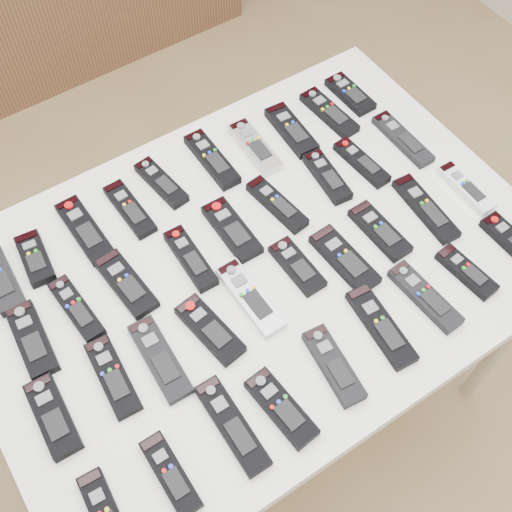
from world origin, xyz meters
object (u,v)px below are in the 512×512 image
remote_11 (77,309)px  remote_16 (327,177)px  remote_3 (130,209)px  remote_10 (32,340)px  remote_34 (381,326)px  remote_18 (403,139)px  remote_21 (160,359)px  remote_15 (277,204)px  remote_22 (210,330)px  remote_37 (512,241)px  remote_7 (291,130)px  remote_24 (297,266)px  remote_1 (35,258)px  remote_5 (212,159)px  remote_2 (85,230)px  remote_33 (334,365)px  table (256,274)px  remote_9 (350,94)px  remote_23 (250,297)px  remote_19 (53,416)px  remote_6 (255,147)px  remote_4 (161,183)px  remote_0 (0,278)px  remote_28 (466,188)px  remote_8 (329,113)px  remote_20 (113,377)px  remote_35 (425,297)px  remote_32 (281,408)px  remote_17 (362,162)px  remote_12 (126,284)px  remote_36 (467,272)px  remote_25 (344,259)px  remote_27 (426,208)px  remote_30 (170,474)px

remote_11 → remote_16: (0.65, -0.00, 0.00)m
remote_3 → remote_10: remote_10 is taller
remote_34 → remote_18: bearing=50.1°
remote_21 → remote_15: bearing=26.6°
remote_22 → remote_3: bearing=80.8°
remote_16 → remote_34: 0.40m
remote_15 → remote_37: (0.38, -0.37, -0.00)m
remote_21 → remote_10: bearing=139.8°
remote_7 → remote_24: remote_7 is taller
remote_1 → remote_5: bearing=9.7°
remote_2 → remote_21: same height
remote_33 → table: bearing=94.7°
remote_9 → remote_23: 0.66m
remote_21 → remote_33: size_ratio=1.10×
remote_5 → remote_9: 0.42m
remote_3 → remote_19: bearing=-136.4°
remote_15 → remote_33: remote_15 is taller
remote_6 → remote_21: 0.59m
remote_7 → remote_9: bearing=9.7°
remote_4 → remote_5: bearing=-9.3°
remote_0 → remote_28: size_ratio=1.11×
remote_5 → remote_8: size_ratio=1.05×
remote_6 → remote_20: remote_6 is taller
remote_3 → remote_5: 0.24m
remote_22 → remote_4: bearing=67.0°
remote_8 → remote_28: size_ratio=1.12×
remote_1 → remote_21: remote_1 is taller
remote_6 → remote_35: same height
remote_11 → remote_32: size_ratio=1.02×
remote_17 → remote_9: bearing=54.8°
remote_19 → remote_7: bearing=26.2°
remote_12 → remote_32: remote_32 is taller
remote_4 → remote_18: size_ratio=0.85×
remote_22 → remote_36: size_ratio=1.15×
remote_25 → remote_21: bearing=175.1°
remote_33 → remote_34: remote_33 is taller
remote_8 → remote_34: (-0.28, -0.55, 0.00)m
remote_15 → remote_32: (-0.27, -0.41, -0.00)m
remote_5 → remote_34: size_ratio=0.97×
remote_10 → remote_11: 0.11m
remote_17 → remote_11: bearing=175.0°
remote_3 → remote_21: size_ratio=0.90×
remote_12 → table: bearing=-25.4°
remote_23 → remote_25: size_ratio=1.09×
remote_27 → remote_25: bearing=-173.9°
remote_22 → remote_30: size_ratio=1.05×
remote_21 → remote_17: bearing=17.4°
remote_1 → remote_25: remote_1 is taller
remote_6 → remote_10: same height
remote_17 → remote_24: remote_17 is taller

